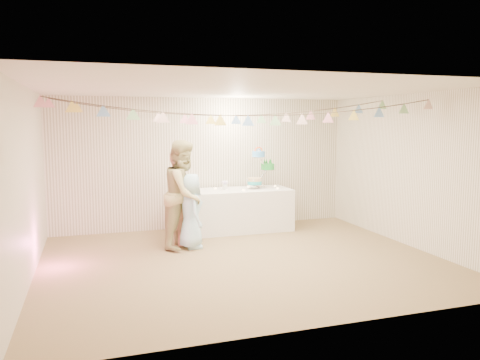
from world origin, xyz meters
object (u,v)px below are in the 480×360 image
object	(u,v)px
person_adult_b	(184,194)
cake_stand	(261,172)
person_child	(191,211)
table	(235,210)
person_adult_a	(180,198)

from	to	relation	value
person_adult_b	cake_stand	bearing A→B (deg)	-26.46
cake_stand	person_adult_b	xyz separation A→B (m)	(-1.73, -0.94, -0.22)
person_adult_b	person_child	world-z (taller)	person_adult_b
table	person_adult_b	bearing A→B (deg)	-142.87
table	person_adult_b	distance (m)	1.57
person_adult_a	person_adult_b	size ratio (longest dim) A/B	0.90
person_adult_a	person_child	world-z (taller)	person_adult_a
cake_stand	person_adult_a	xyz separation A→B (m)	(-1.76, -0.73, -0.32)
person_adult_b	person_child	xyz separation A→B (m)	(0.09, -0.10, -0.28)
person_adult_b	table	bearing A→B (deg)	-17.94
person_adult_a	person_child	size ratio (longest dim) A/B	1.29
cake_stand	person_child	bearing A→B (deg)	-147.49
table	cake_stand	distance (m)	0.91
cake_stand	person_adult_a	world-z (taller)	person_adult_a
cake_stand	person_adult_b	bearing A→B (deg)	-151.38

